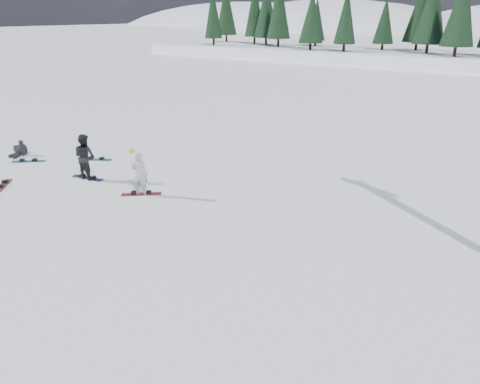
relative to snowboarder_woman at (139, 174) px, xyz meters
The scene contains 10 objects.
ground 2.33m from the snowboarder_woman, 153.07° to the right, with size 420.00×420.00×0.00m, color white.
snowboarder_woman is the anchor object (origin of this frame).
snowboarder_man 3.19m from the snowboarder_woman, behind, with size 0.92×0.71×1.88m, color black.
seated_rider 8.54m from the snowboarder_woman, behind, with size 0.68×0.98×0.75m.
gear_bag 9.26m from the snowboarder_woman, behind, with size 0.45×0.30×0.30m, color black.
snowboard_woman 0.82m from the snowboarder_woman, 30.96° to the left, with size 1.50×0.28×0.03m, color maroon.
snowboard_man 3.29m from the snowboarder_woman, behind, with size 1.50×0.28×0.03m, color navy.
snowboard_loose_c 5.41m from the snowboarder_woman, 159.29° to the left, with size 1.50×0.28×0.03m, color teal.
snowboard_loose_a 7.37m from the snowboarder_woman, behind, with size 1.50×0.28×0.03m, color #1A728F.
snowboard_loose_b 5.82m from the snowboarder_woman, 154.16° to the right, with size 1.50×0.28×0.03m, color maroon.
Camera 1 is at (14.52, -10.32, 6.46)m, focal length 35.00 mm.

